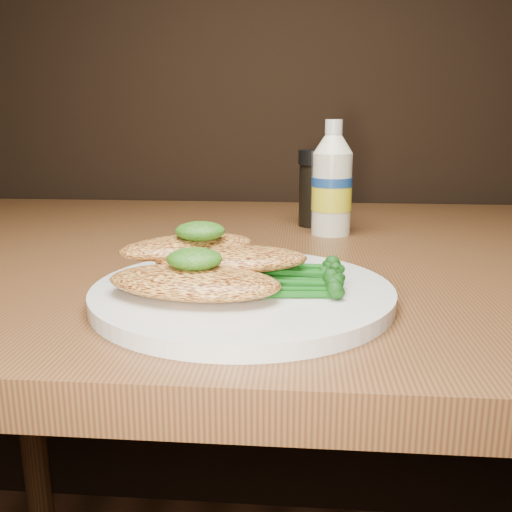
# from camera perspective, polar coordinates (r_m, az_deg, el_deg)

# --- Properties ---
(dining_table) EXTENTS (1.20, 0.80, 0.75)m
(dining_table) POSITION_cam_1_polar(r_m,az_deg,el_deg) (0.90, 1.05, -22.93)
(dining_table) COLOR #482515
(dining_table) RESTS_ON floor
(plate) EXTENTS (0.28, 0.28, 0.01)m
(plate) POSITION_cam_1_polar(r_m,az_deg,el_deg) (0.52, -1.36, -3.80)
(plate) COLOR silver
(plate) RESTS_ON dining_table
(chicken_front) EXTENTS (0.17, 0.10, 0.02)m
(chicken_front) POSITION_cam_1_polar(r_m,az_deg,el_deg) (0.49, -6.33, -2.66)
(chicken_front) COLOR #EBA54A
(chicken_front) RESTS_ON plate
(chicken_mid) EXTENTS (0.15, 0.09, 0.02)m
(chicken_mid) POSITION_cam_1_polar(r_m,az_deg,el_deg) (0.54, -2.59, -0.29)
(chicken_mid) COLOR #EBA54A
(chicken_mid) RESTS_ON plate
(chicken_back) EXTENTS (0.15, 0.13, 0.02)m
(chicken_back) POSITION_cam_1_polar(r_m,az_deg,el_deg) (0.56, -6.98, 0.96)
(chicken_back) COLOR #EBA54A
(chicken_back) RESTS_ON plate
(pesto_front) EXTENTS (0.06, 0.05, 0.02)m
(pesto_front) POSITION_cam_1_polar(r_m,az_deg,el_deg) (0.49, -6.30, -0.30)
(pesto_front) COLOR #0A3307
(pesto_front) RESTS_ON chicken_front
(pesto_back) EXTENTS (0.05, 0.05, 0.02)m
(pesto_back) POSITION_cam_1_polar(r_m,az_deg,el_deg) (0.55, -5.72, 2.54)
(pesto_back) COLOR #0A3307
(pesto_back) RESTS_ON chicken_back
(broccolini_bundle) EXTENTS (0.15, 0.12, 0.02)m
(broccolini_bundle) POSITION_cam_1_polar(r_m,az_deg,el_deg) (0.52, 2.88, -1.86)
(broccolini_bundle) COLOR #125613
(broccolini_bundle) RESTS_ON plate
(mayo_bottle) EXTENTS (0.08, 0.08, 0.16)m
(mayo_bottle) POSITION_cam_1_polar(r_m,az_deg,el_deg) (0.81, 7.77, 7.87)
(mayo_bottle) COLOR #F0EBCB
(mayo_bottle) RESTS_ON dining_table
(pepper_grinder) EXTENTS (0.05, 0.05, 0.12)m
(pepper_grinder) POSITION_cam_1_polar(r_m,az_deg,el_deg) (0.88, 5.88, 6.86)
(pepper_grinder) COLOR black
(pepper_grinder) RESTS_ON dining_table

